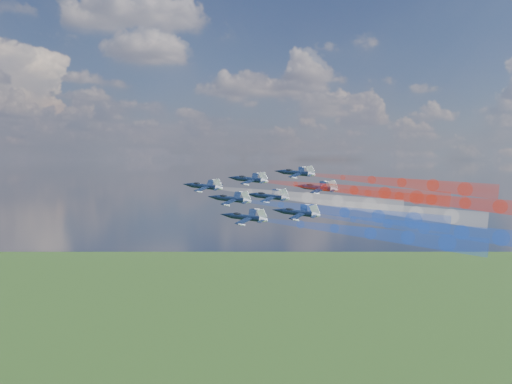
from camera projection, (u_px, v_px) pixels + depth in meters
name	position (u px, v px, depth m)	size (l,w,h in m)	color
jet_lead	(204.00, 186.00, 171.44)	(10.76, 13.45, 3.59)	black
trail_lead	(307.00, 198.00, 160.05)	(4.48, 51.65, 4.48)	white
jet_inner_left	(231.00, 199.00, 159.64)	(10.76, 13.45, 3.59)	black
trail_inner_left	(344.00, 212.00, 148.26)	(4.48, 51.65, 4.48)	blue
jet_inner_right	(249.00, 179.00, 174.43)	(10.76, 13.45, 3.59)	black
trail_inner_right	(354.00, 190.00, 163.04)	(4.48, 51.65, 4.48)	red
jet_outer_left	(246.00, 217.00, 147.47)	(10.76, 13.45, 3.59)	black
trail_outer_left	(370.00, 233.00, 136.08)	(4.48, 51.65, 4.48)	blue
jet_center_third	(269.00, 196.00, 163.52)	(10.76, 13.45, 3.59)	black
trail_center_third	(383.00, 209.00, 152.13)	(4.48, 51.65, 4.48)	white
jet_outer_right	(296.00, 173.00, 177.86)	(10.76, 13.45, 3.59)	black
trail_outer_right	(402.00, 183.00, 166.48)	(4.48, 51.65, 4.48)	red
jet_rear_left	(298.00, 213.00, 150.97)	(10.76, 13.45, 3.59)	black
trail_rear_left	(424.00, 228.00, 139.58)	(4.48, 51.65, 4.48)	blue
jet_rear_right	(318.00, 188.00, 168.13)	(10.76, 13.45, 3.59)	black
trail_rear_right	(431.00, 200.00, 156.74)	(4.48, 51.65, 4.48)	red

